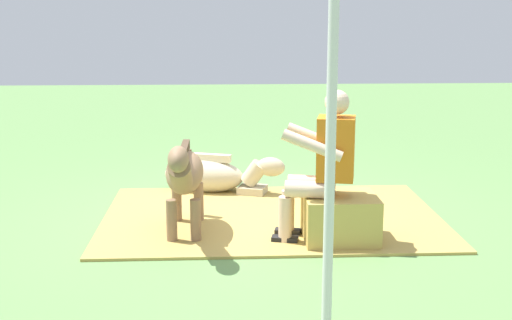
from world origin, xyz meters
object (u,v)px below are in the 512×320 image
Objects in this scene: person_seated at (322,161)px; tent_pole_left at (330,151)px; hay_bale at (340,219)px; pony_standing at (184,174)px; pony_lying at (213,175)px.

person_seated is 1.74m from tent_pole_left.
hay_bale is 0.47× the size of person_seated.
pony_standing reaches higher than pony_lying.
hay_bale is 0.52m from person_seated.
pony_lying reaches higher than hay_bale.
pony_standing is (1.30, -0.24, 0.34)m from hay_bale.
person_seated is (0.16, -0.02, 0.49)m from hay_bale.
pony_standing is at bearing -10.55° from person_seated.
pony_standing is at bearing -10.30° from hay_bale.
hay_bale is 1.97m from pony_lying.
tent_pole_left reaches higher than pony_standing.
person_seated reaches higher than pony_lying.
hay_bale is at bearing 171.56° from person_seated.
pony_standing is 2.19m from tent_pole_left.
pony_lying is (1.09, -1.65, -0.01)m from hay_bale.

